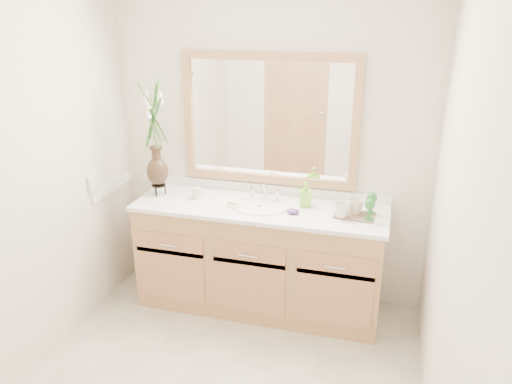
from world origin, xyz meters
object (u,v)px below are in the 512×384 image
(flower_vase, at_px, (154,127))
(tumbler, at_px, (197,193))
(tray, at_px, (355,215))
(soap_bottle, at_px, (305,195))

(flower_vase, height_order, tumbler, flower_vase)
(flower_vase, distance_m, tray, 1.57)
(flower_vase, height_order, tray, flower_vase)
(tumbler, bearing_deg, tray, -1.14)
(tray, bearing_deg, flower_vase, -176.14)
(tumbler, xyz_separation_m, tray, (1.18, -0.02, -0.04))
(soap_bottle, height_order, tray, soap_bottle)
(soap_bottle, bearing_deg, tray, -32.37)
(tray, bearing_deg, tumbler, -176.35)
(tumbler, relative_size, soap_bottle, 0.53)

